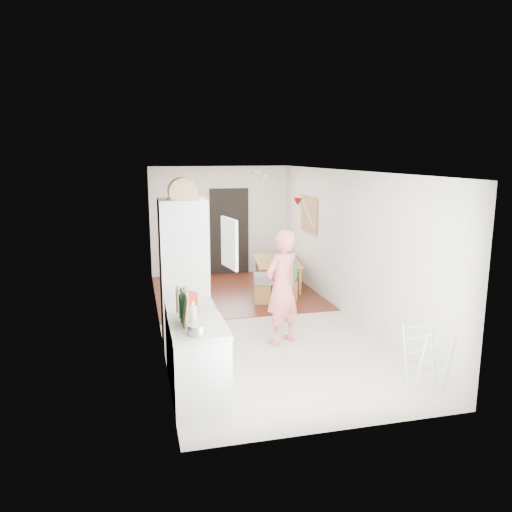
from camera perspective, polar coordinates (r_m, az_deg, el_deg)
name	(u,v)px	position (r m, az deg, el deg)	size (l,w,h in m)	color
room_shell	(257,248)	(8.16, 0.10, 0.88)	(3.20, 7.00, 2.50)	beige
floor	(257,321)	(8.48, 0.10, -7.45)	(3.20, 7.00, 0.01)	silver
wood_floor_overlay	(235,292)	(10.20, -2.40, -4.13)	(3.20, 3.30, 0.01)	maroon
sage_wall_panel	(165,234)	(5.86, -10.38, 2.45)	(0.02, 3.00, 1.30)	slate
tile_splashback	(171,306)	(5.48, -9.70, -5.67)	(0.02, 1.90, 0.50)	black
doorway_recess	(229,232)	(11.59, -3.06, 2.79)	(0.90, 0.04, 2.00)	black
base_cabinet	(199,366)	(5.76, -6.56, -12.37)	(0.60, 0.90, 0.86)	white
worktop	(198,327)	(5.59, -6.67, -8.06)	(0.62, 0.92, 0.06)	beige
range_cooker	(191,341)	(6.44, -7.42, -9.64)	(0.60, 0.60, 0.88)	white
cooker_top	(190,306)	(6.29, -7.53, -5.73)	(0.60, 0.60, 0.04)	#BEBDC0
fridge_housing	(184,274)	(7.23, -8.23, -2.04)	(0.66, 0.66, 2.15)	white
fridge_door	(229,243)	(6.93, -3.07, 1.48)	(0.56, 0.04, 0.70)	white
fridge_interior	(205,240)	(7.17, -5.87, 1.78)	(0.02, 0.52, 0.66)	white
pinboard	(309,214)	(10.37, 6.10, 4.78)	(0.03, 0.90, 0.70)	tan
pinboard_frame	(309,214)	(10.36, 6.02, 4.77)	(0.01, 0.94, 0.74)	#A57D34
wall_sconce	(298,202)	(10.94, 4.77, 6.21)	(0.18, 0.18, 0.16)	maroon
person	(282,277)	(7.28, 2.99, -2.44)	(0.73, 0.48, 2.00)	#ED726E
dining_table	(279,275)	(10.60, 2.59, -2.22)	(1.36, 0.76, 0.48)	#A57D34
dining_chair	(286,279)	(9.57, 3.40, -2.61)	(0.36, 0.36, 0.84)	#A57D34
stool	(262,293)	(9.41, 0.68, -4.24)	(0.31, 0.31, 0.40)	#A57D34
grey_drape	(264,278)	(9.32, 0.91, -2.59)	(0.37, 0.37, 0.17)	gray
drying_rack	(426,358)	(6.39, 18.89, -11.01)	(0.38, 0.35, 0.75)	white
bread_bin	(182,192)	(6.96, -8.45, 7.28)	(0.40, 0.38, 0.21)	tan
red_casserole	(187,300)	(6.22, -7.91, -4.99)	(0.28, 0.28, 0.16)	red
steel_pan	(197,329)	(5.28, -6.75, -8.31)	(0.21, 0.21, 0.10)	#BEBDC0
held_bottle	(295,271)	(7.12, 4.48, -1.70)	(0.05, 0.05, 0.25)	#184219
bottle_a	(182,306)	(5.77, -8.47, -5.66)	(0.07, 0.07, 0.29)	#184219
bottle_b	(183,310)	(5.63, -8.31, -6.10)	(0.07, 0.07, 0.29)	#184219
bottle_c	(193,316)	(5.53, -7.21, -6.78)	(0.09, 0.09, 0.22)	silver
pepper_mill_front	(179,301)	(6.03, -8.81, -5.13)	(0.07, 0.07, 0.24)	tan
pepper_mill_back	(186,301)	(6.02, -7.99, -5.14)	(0.07, 0.07, 0.24)	tan
chopping_boards	(185,310)	(5.51, -8.10, -6.18)	(0.04, 0.25, 0.34)	tan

